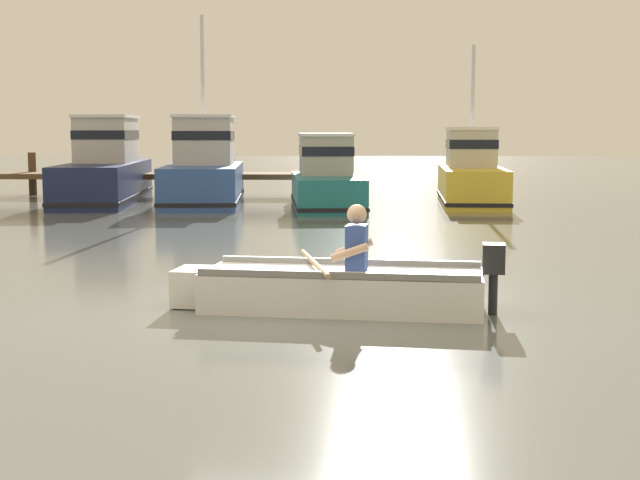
{
  "coord_description": "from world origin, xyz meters",
  "views": [
    {
      "loc": [
        0.74,
        -10.25,
        2.02
      ],
      "look_at": [
        0.33,
        2.05,
        0.55
      ],
      "focal_mm": 52.42,
      "sensor_mm": 36.0,
      "label": 1
    }
  ],
  "objects_px": {
    "rowboat_with_person": "(337,288)",
    "moored_boat_teal": "(326,180)",
    "moored_boat_blue": "(204,171)",
    "moored_boat_yellow": "(471,175)",
    "moored_boat_navy": "(105,170)"
  },
  "relations": [
    {
      "from": "moored_boat_yellow",
      "to": "rowboat_with_person",
      "type": "bearing_deg",
      "value": -102.72
    },
    {
      "from": "moored_boat_teal",
      "to": "moored_boat_yellow",
      "type": "bearing_deg",
      "value": 19.27
    },
    {
      "from": "moored_boat_yellow",
      "to": "moored_boat_blue",
      "type": "bearing_deg",
      "value": -178.37
    },
    {
      "from": "rowboat_with_person",
      "to": "moored_boat_blue",
      "type": "height_order",
      "value": "moored_boat_blue"
    },
    {
      "from": "moored_boat_blue",
      "to": "moored_boat_yellow",
      "type": "distance_m",
      "value": 7.23
    },
    {
      "from": "rowboat_with_person",
      "to": "moored_boat_teal",
      "type": "relative_size",
      "value": 0.75
    },
    {
      "from": "rowboat_with_person",
      "to": "moored_boat_yellow",
      "type": "relative_size",
      "value": 0.71
    },
    {
      "from": "rowboat_with_person",
      "to": "moored_boat_navy",
      "type": "distance_m",
      "value": 16.78
    },
    {
      "from": "rowboat_with_person",
      "to": "moored_boat_blue",
      "type": "xyz_separation_m",
      "value": [
        -3.83,
        14.84,
        0.64
      ]
    },
    {
      "from": "moored_boat_teal",
      "to": "moored_boat_blue",
      "type": "bearing_deg",
      "value": 160.95
    },
    {
      "from": "rowboat_with_person",
      "to": "moored_boat_blue",
      "type": "distance_m",
      "value": 15.34
    },
    {
      "from": "rowboat_with_person",
      "to": "moored_boat_yellow",
      "type": "bearing_deg",
      "value": 77.28
    },
    {
      "from": "moored_boat_blue",
      "to": "moored_boat_teal",
      "type": "bearing_deg",
      "value": -19.05
    },
    {
      "from": "moored_boat_navy",
      "to": "rowboat_with_person",
      "type": "bearing_deg",
      "value": -66.53
    },
    {
      "from": "rowboat_with_person",
      "to": "moored_boat_teal",
      "type": "bearing_deg",
      "value": 92.05
    }
  ]
}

